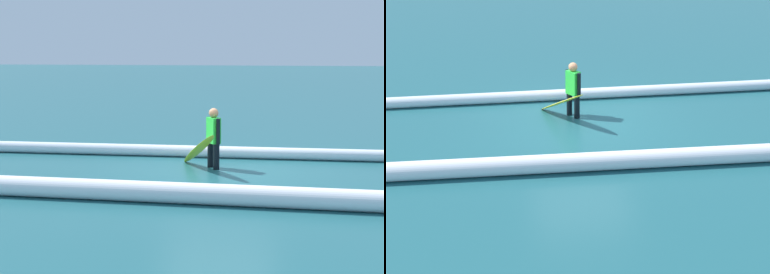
% 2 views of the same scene
% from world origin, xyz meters
% --- Properties ---
extents(ground_plane, '(129.70, 129.70, 0.00)m').
position_xyz_m(ground_plane, '(0.00, 0.00, 0.00)').
color(ground_plane, '#205B62').
extents(surfer, '(0.36, 0.48, 1.39)m').
position_xyz_m(surfer, '(0.17, -0.39, 0.77)').
color(surfer, black).
rests_on(surfer, ground_plane).
extents(surfboard, '(1.07, 1.79, 0.98)m').
position_xyz_m(surfboard, '(0.49, -0.17, 0.47)').
color(surfboard, yellow).
rests_on(surfboard, ground_plane).
extents(wave_crest_foreground, '(17.32, 0.42, 0.29)m').
position_xyz_m(wave_crest_foreground, '(-0.17, -1.62, 0.15)').
color(wave_crest_foreground, white).
rests_on(wave_crest_foreground, ground_plane).
extents(wave_crest_midground, '(16.79, 1.01, 0.38)m').
position_xyz_m(wave_crest_midground, '(0.60, 2.54, 0.19)').
color(wave_crest_midground, white).
rests_on(wave_crest_midground, ground_plane).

